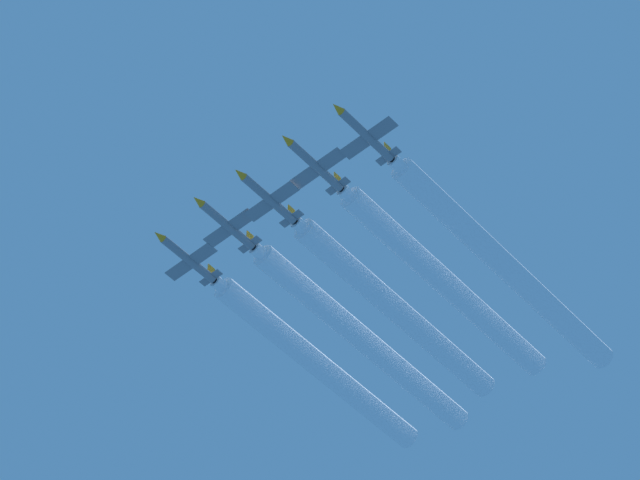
{
  "coord_description": "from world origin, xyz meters",
  "views": [
    {
      "loc": [
        -84.04,
        86.66,
        2.3
      ],
      "look_at": [
        -0.01,
        -9.07,
        153.41
      ],
      "focal_mm": 86.05,
      "sensor_mm": 36.0,
      "label": 1
    }
  ],
  "objects_px": {
    "jet_far_left": "(365,134)",
    "jet_inner_right": "(226,224)",
    "jet_center": "(267,197)",
    "jet_far_right": "(187,258)",
    "jet_inner_left": "(314,164)"
  },
  "relations": [
    {
      "from": "jet_inner_left",
      "to": "jet_inner_right",
      "type": "xyz_separation_m",
      "value": [
        14.91,
        0.2,
        0.07
      ]
    },
    {
      "from": "jet_far_left",
      "to": "jet_center",
      "type": "height_order",
      "value": "jet_far_left"
    },
    {
      "from": "jet_far_left",
      "to": "jet_inner_right",
      "type": "relative_size",
      "value": 1.0
    },
    {
      "from": "jet_inner_left",
      "to": "jet_center",
      "type": "relative_size",
      "value": 1.0
    },
    {
      "from": "jet_center",
      "to": "jet_inner_right",
      "type": "bearing_deg",
      "value": -0.32
    },
    {
      "from": "jet_center",
      "to": "jet_far_right",
      "type": "bearing_deg",
      "value": -3.16
    },
    {
      "from": "jet_far_left",
      "to": "jet_far_right",
      "type": "bearing_deg",
      "value": -0.17
    },
    {
      "from": "jet_inner_left",
      "to": "jet_center",
      "type": "bearing_deg",
      "value": 1.81
    },
    {
      "from": "jet_far_left",
      "to": "jet_far_right",
      "type": "distance_m",
      "value": 30.49
    },
    {
      "from": "jet_inner_left",
      "to": "jet_center",
      "type": "distance_m",
      "value": 7.63
    },
    {
      "from": "jet_far_right",
      "to": "jet_center",
      "type": "bearing_deg",
      "value": 176.84
    },
    {
      "from": "jet_far_left",
      "to": "jet_inner_right",
      "type": "height_order",
      "value": "jet_inner_right"
    },
    {
      "from": "jet_inner_left",
      "to": "jet_far_right",
      "type": "relative_size",
      "value": 1.0
    },
    {
      "from": "jet_far_left",
      "to": "jet_inner_left",
      "type": "bearing_deg",
      "value": 3.7
    },
    {
      "from": "jet_center",
      "to": "jet_far_right",
      "type": "height_order",
      "value": "jet_far_right"
    }
  ]
}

